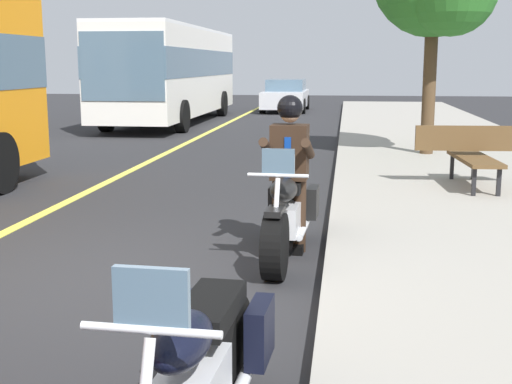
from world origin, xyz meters
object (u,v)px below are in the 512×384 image
at_px(bench_sidewalk, 474,151).
at_px(motorcycle_main, 287,216).
at_px(motorcycle_parked, 196,382).
at_px(car_silver, 286,96).
at_px(rider_main, 289,160).
at_px(bus_near, 172,69).

bearing_deg(bench_sidewalk, motorcycle_main, -33.90).
distance_m(motorcycle_parked, car_silver, 27.34).
distance_m(rider_main, motorcycle_parked, 4.23).
xyz_separation_m(motorcycle_main, rider_main, (-0.19, 0.01, 0.58)).
relative_size(car_silver, bench_sidewalk, 2.51).
xyz_separation_m(rider_main, bench_sidewalk, (-3.72, 2.62, -0.32)).
height_order(motorcycle_main, motorcycle_parked, same).
distance_m(motorcycle_parked, bench_sidewalk, 8.37).
bearing_deg(car_silver, rider_main, 5.16).
distance_m(motorcycle_main, motorcycle_parked, 4.00).
xyz_separation_m(motorcycle_parked, bus_near, (-20.79, -5.43, 1.42)).
bearing_deg(motorcycle_parked, motorcycle_main, 178.28).
bearing_deg(rider_main, bench_sidewalk, 144.84).
xyz_separation_m(motorcycle_main, bench_sidewalk, (-3.91, 2.63, 0.26)).
height_order(motorcycle_parked, car_silver, car_silver).
bearing_deg(bench_sidewalk, motorcycle_parked, -19.15).
bearing_deg(bench_sidewalk, car_silver, -166.34).
bearing_deg(bench_sidewalk, bus_near, -147.59).
bearing_deg(car_silver, bus_near, -28.24).
relative_size(motorcycle_main, rider_main, 1.27).
height_order(rider_main, car_silver, rider_main).
xyz_separation_m(motorcycle_parked, car_silver, (-27.27, -1.96, 0.24)).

